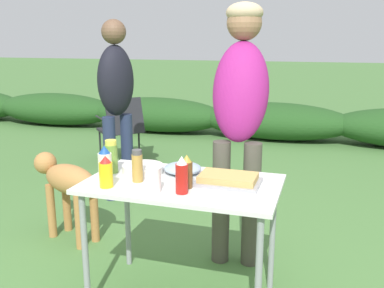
# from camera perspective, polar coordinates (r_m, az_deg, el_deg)

# --- Properties ---
(shrub_hedge) EXTENTS (14.40, 0.90, 0.58)m
(shrub_hedge) POSITION_cam_1_polar(r_m,az_deg,el_deg) (6.83, 11.03, 3.03)
(shrub_hedge) COLOR #234C1E
(shrub_hedge) RESTS_ON ground
(folding_table) EXTENTS (1.10, 0.64, 0.74)m
(folding_table) POSITION_cam_1_polar(r_m,az_deg,el_deg) (2.46, -1.29, -6.76)
(folding_table) COLOR silver
(folding_table) RESTS_ON ground
(food_tray) EXTENTS (0.36, 0.23, 0.06)m
(food_tray) POSITION_cam_1_polar(r_m,az_deg,el_deg) (2.40, 4.84, -4.74)
(food_tray) COLOR #9E9EA3
(food_tray) RESTS_ON folding_table
(plate_stack) EXTENTS (0.25, 0.25, 0.05)m
(plate_stack) POSITION_cam_1_polar(r_m,az_deg,el_deg) (2.61, -6.57, -3.32)
(plate_stack) COLOR white
(plate_stack) RESTS_ON folding_table
(mixing_bowl) EXTENTS (0.23, 0.23, 0.06)m
(mixing_bowl) POSITION_cam_1_polar(r_m,az_deg,el_deg) (2.58, -1.24, -3.25)
(mixing_bowl) COLOR #99B2CC
(mixing_bowl) RESTS_ON folding_table
(paper_cup_stack) EXTENTS (0.08, 0.08, 0.13)m
(paper_cup_stack) POSITION_cam_1_polar(r_m,az_deg,el_deg) (2.28, -5.18, -4.74)
(paper_cup_stack) COLOR white
(paper_cup_stack) RESTS_ON folding_table
(mustard_bottle) EXTENTS (0.07, 0.07, 0.18)m
(mustard_bottle) POSITION_cam_1_polar(r_m,az_deg,el_deg) (2.38, -11.41, -3.72)
(mustard_bottle) COLOR yellow
(mustard_bottle) RESTS_ON folding_table
(beer_bottle) EXTENTS (0.06, 0.06, 0.19)m
(beer_bottle) POSITION_cam_1_polar(r_m,az_deg,el_deg) (2.32, -0.70, -3.76)
(beer_bottle) COLOR brown
(beer_bottle) RESTS_ON folding_table
(ketchup_bottle) EXTENTS (0.07, 0.07, 0.20)m
(ketchup_bottle) POSITION_cam_1_polar(r_m,az_deg,el_deg) (2.23, -1.37, -4.23)
(ketchup_bottle) COLOR red
(ketchup_bottle) RESTS_ON folding_table
(spice_jar) EXTENTS (0.06, 0.06, 0.19)m
(spice_jar) POSITION_cam_1_polar(r_m,az_deg,el_deg) (2.44, -7.30, -2.94)
(spice_jar) COLOR #B2893D
(spice_jar) RESTS_ON folding_table
(mayo_bottle) EXTENTS (0.08, 0.08, 0.20)m
(mayo_bottle) POSITION_cam_1_polar(r_m,az_deg,el_deg) (2.49, -11.52, -2.59)
(mayo_bottle) COLOR silver
(mayo_bottle) RESTS_ON folding_table
(relish_jar) EXTENTS (0.08, 0.08, 0.20)m
(relish_jar) POSITION_cam_1_polar(r_m,az_deg,el_deg) (2.63, -10.71, -1.68)
(relish_jar) COLOR olive
(relish_jar) RESTS_ON folding_table
(standing_person_in_gray_fleece) EXTENTS (0.43, 0.55, 1.77)m
(standing_person_in_gray_fleece) POSITION_cam_1_polar(r_m,az_deg,el_deg) (2.92, 6.47, 5.70)
(standing_person_in_gray_fleece) COLOR #4C473D
(standing_person_in_gray_fleece) RESTS_ON ground
(standing_person_with_beanie) EXTENTS (0.41, 0.45, 1.71)m
(standing_person_with_beanie) POSITION_cam_1_polar(r_m,az_deg,el_deg) (4.13, -10.06, 6.67)
(standing_person_with_beanie) COLOR #232D4C
(standing_person_with_beanie) RESTS_ON ground
(dog) EXTENTS (0.79, 0.38, 0.66)m
(dog) POSITION_cam_1_polar(r_m,az_deg,el_deg) (3.45, -16.38, -4.95)
(dog) COLOR #B27A42
(dog) RESTS_ON ground
(camp_chair_green_behind_table) EXTENTS (0.74, 0.74, 0.83)m
(camp_chair_green_behind_table) POSITION_cam_1_polar(r_m,az_deg,el_deg) (5.50, -9.43, 2.44)
(camp_chair_green_behind_table) COLOR #232328
(camp_chair_green_behind_table) RESTS_ON ground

